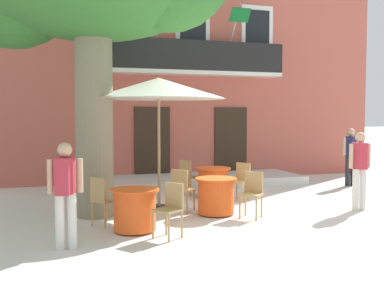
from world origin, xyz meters
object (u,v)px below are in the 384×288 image
(cafe_chair_middle_0, at_px, (241,179))
(cafe_table_front, at_px, (135,210))
(cafe_umbrella, at_px, (159,89))
(pedestrian_mid_plaza, at_px, (360,166))
(cafe_chair_middle_1, at_px, (188,175))
(ground_planter_left, at_px, (91,179))
(cafe_chair_near_tree_0, at_px, (182,187))
(cafe_table_middle, at_px, (213,182))
(cafe_chair_front_1, at_px, (170,206))
(pedestrian_by_tree, at_px, (351,153))
(cafe_table_near_tree, at_px, (216,196))
(cafe_chair_near_tree_1, at_px, (252,191))
(cafe_chair_front_0, at_px, (102,198))
(pedestrian_near_entrance, at_px, (65,189))

(cafe_chair_middle_0, xyz_separation_m, cafe_table_front, (-2.96, -2.11, -0.14))
(cafe_umbrella, xyz_separation_m, pedestrian_mid_plaza, (4.08, -1.41, -1.66))
(cafe_chair_middle_1, distance_m, cafe_umbrella, 2.80)
(cafe_chair_middle_0, bearing_deg, cafe_chair_middle_1, 130.09)
(cafe_chair_middle_0, distance_m, ground_planter_left, 4.20)
(cafe_chair_near_tree_0, height_order, cafe_chair_middle_0, same)
(cafe_table_middle, relative_size, cafe_chair_front_1, 0.95)
(cafe_table_middle, xyz_separation_m, pedestrian_by_tree, (4.50, 0.69, 0.55))
(cafe_table_near_tree, bearing_deg, pedestrian_mid_plaza, -9.59)
(cafe_chair_near_tree_1, relative_size, cafe_umbrella, 0.31)
(cafe_chair_front_1, relative_size, pedestrian_mid_plaza, 0.54)
(cafe_chair_front_0, bearing_deg, cafe_table_middle, 35.46)
(cafe_chair_near_tree_0, xyz_separation_m, cafe_chair_middle_1, (0.73, 1.93, 0.00))
(cafe_chair_front_0, bearing_deg, cafe_chair_front_1, -48.89)
(ground_planter_left, xyz_separation_m, pedestrian_by_tree, (7.27, -1.38, 0.61))
(cafe_table_front, bearing_deg, cafe_chair_middle_1, 58.61)
(cafe_umbrella, distance_m, pedestrian_by_tree, 6.52)
(ground_planter_left, bearing_deg, cafe_table_middle, -36.76)
(cafe_chair_front_0, xyz_separation_m, cafe_umbrella, (1.37, 1.19, 2.08))
(cafe_chair_front_1, distance_m, pedestrian_near_entrance, 1.75)
(cafe_chair_near_tree_1, xyz_separation_m, pedestrian_near_entrance, (-3.65, -1.16, 0.40))
(cafe_table_front, distance_m, pedestrian_by_tree, 7.76)
(cafe_chair_near_tree_0, distance_m, cafe_chair_middle_1, 2.06)
(cafe_chair_near_tree_1, distance_m, pedestrian_by_tree, 5.41)
(cafe_table_middle, relative_size, cafe_umbrella, 0.30)
(cafe_chair_front_1, bearing_deg, cafe_chair_near_tree_0, 68.12)
(cafe_table_middle, bearing_deg, cafe_chair_front_1, -121.28)
(pedestrian_by_tree, bearing_deg, pedestrian_near_entrance, -153.29)
(cafe_chair_near_tree_1, bearing_deg, cafe_chair_front_1, -153.41)
(cafe_table_middle, height_order, cafe_chair_front_1, cafe_chair_front_1)
(cafe_table_front, relative_size, pedestrian_mid_plaza, 0.51)
(cafe_table_front, relative_size, pedestrian_by_tree, 0.52)
(cafe_chair_near_tree_1, xyz_separation_m, ground_planter_left, (-2.75, 4.33, -0.20))
(cafe_chair_middle_0, height_order, cafe_chair_front_0, same)
(ground_planter_left, bearing_deg, cafe_table_front, -86.40)
(cafe_table_middle, distance_m, cafe_table_front, 3.64)
(cafe_chair_near_tree_0, xyz_separation_m, ground_planter_left, (-1.56, 3.41, -0.20))
(cafe_table_near_tree, distance_m, pedestrian_near_entrance, 3.50)
(cafe_chair_near_tree_1, height_order, cafe_chair_front_1, same)
(cafe_chair_near_tree_0, distance_m, ground_planter_left, 3.75)
(cafe_chair_near_tree_1, bearing_deg, cafe_table_near_tree, 142.45)
(cafe_chair_front_1, height_order, pedestrian_by_tree, pedestrian_by_tree)
(cafe_chair_near_tree_1, distance_m, cafe_chair_middle_0, 1.77)
(cafe_table_front, distance_m, cafe_chair_front_0, 0.77)
(cafe_chair_near_tree_0, xyz_separation_m, cafe_chair_front_1, (-0.76, -1.90, 0.00))
(cafe_chair_near_tree_0, xyz_separation_m, cafe_table_front, (-1.26, -1.33, -0.14))
(cafe_table_near_tree, relative_size, cafe_chair_middle_0, 0.95)
(cafe_chair_near_tree_1, relative_size, cafe_table_middle, 1.05)
(cafe_chair_middle_1, distance_m, cafe_chair_front_0, 3.67)
(cafe_chair_near_tree_1, height_order, cafe_chair_front_0, same)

